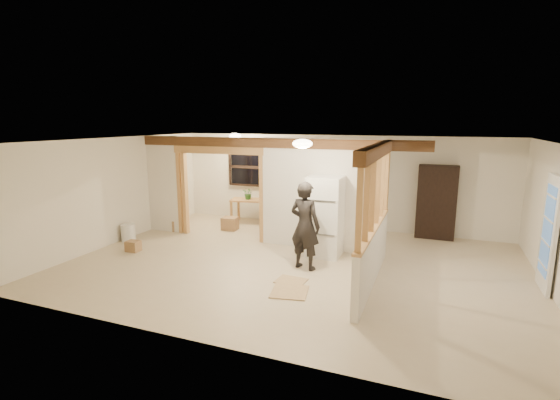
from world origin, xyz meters
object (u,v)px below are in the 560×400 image
at_px(woman, 305,226).
at_px(shop_vac, 181,213).
at_px(refrigerator, 325,216).
at_px(work_table, 251,211).
at_px(bookshelf, 436,202).

relative_size(woman, shop_vac, 3.33).
height_order(refrigerator, woman, woman).
distance_m(work_table, shop_vac, 2.02).
height_order(work_table, bookshelf, bookshelf).
bearing_deg(shop_vac, work_table, 19.53).
bearing_deg(shop_vac, bookshelf, 7.75).
xyz_separation_m(shop_vac, bookshelf, (6.82, 0.93, 0.65)).
distance_m(refrigerator, work_table, 3.39).
xyz_separation_m(woman, bookshelf, (2.37, 3.16, 0.04)).
bearing_deg(bookshelf, woman, -126.81).
bearing_deg(shop_vac, woman, -26.64).
relative_size(work_table, bookshelf, 0.60).
distance_m(refrigerator, woman, 0.94).
xyz_separation_m(refrigerator, shop_vac, (-4.60, 1.31, -0.60)).
distance_m(shop_vac, bookshelf, 6.91).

